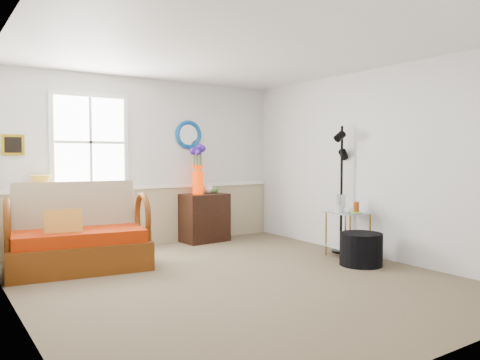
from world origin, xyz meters
TOP-DOWN VIEW (x-y plane):
  - floor at (0.00, 0.00)m, footprint 4.50×5.00m
  - ceiling at (0.00, 0.00)m, footprint 4.50×5.00m
  - walls at (0.00, 0.00)m, footprint 4.51×5.01m
  - wainscot at (0.00, 2.48)m, footprint 4.46×0.02m
  - chair_rail at (0.00, 2.47)m, footprint 4.46×0.04m
  - window at (-0.90, 2.47)m, footprint 1.14×0.06m
  - picture at (-1.92, 2.48)m, footprint 0.28×0.03m
  - mirror at (0.70, 2.48)m, footprint 0.47×0.07m
  - loveseat at (-1.35, 1.46)m, footprint 1.75×1.15m
  - throw_pillow at (-1.56, 1.35)m, footprint 0.43×0.16m
  - lamp_stand at (-1.62, 2.30)m, footprint 0.36×0.36m
  - table_lamp at (-1.61, 2.32)m, footprint 0.30×0.30m
  - potted_plant at (-1.48, 2.31)m, footprint 0.45×0.47m
  - cabinet at (0.87, 2.26)m, footprint 0.75×0.51m
  - flower_vase at (0.76, 2.27)m, footprint 0.29×0.29m
  - side_table at (1.95, 0.13)m, footprint 0.57×0.57m
  - tabletop_items at (1.90, 0.09)m, footprint 0.54×0.54m
  - floor_lamp at (2.09, 0.39)m, footprint 0.27×0.27m
  - ottoman at (1.72, -0.32)m, footprint 0.56×0.56m

SIDE VIEW (x-z plane):
  - floor at x=0.00m, z-range -0.01..0.01m
  - ottoman at x=1.72m, z-range 0.00..0.42m
  - lamp_stand at x=-1.62m, z-range 0.00..0.61m
  - side_table at x=1.95m, z-range 0.00..0.64m
  - cabinet at x=0.87m, z-range 0.00..0.78m
  - wainscot at x=0.00m, z-range 0.00..0.90m
  - loveseat at x=-1.35m, z-range 0.00..1.07m
  - throw_pillow at x=-1.56m, z-range 0.35..0.77m
  - tabletop_items at x=1.90m, z-range 0.64..0.88m
  - potted_plant at x=-1.48m, z-range 0.61..0.91m
  - table_lamp at x=-1.61m, z-range 0.61..1.14m
  - floor_lamp at x=2.09m, z-range 0.00..1.83m
  - chair_rail at x=0.00m, z-range 0.89..0.95m
  - flower_vase at x=0.76m, z-range 0.78..1.57m
  - walls at x=0.00m, z-range 0.00..2.60m
  - picture at x=-1.92m, z-range 1.41..1.69m
  - window at x=-0.90m, z-range 0.88..2.32m
  - mirror at x=0.70m, z-range 1.51..1.99m
  - ceiling at x=0.00m, z-range 2.60..2.60m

